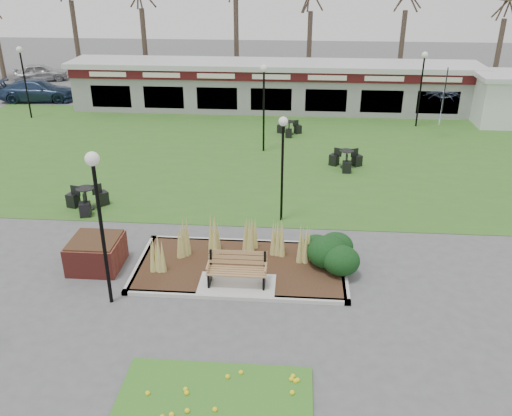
# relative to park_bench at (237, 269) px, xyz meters

# --- Properties ---
(ground) EXTENTS (100.00, 100.00, 0.00)m
(ground) POSITION_rel_park_bench_xyz_m (0.00, -0.25, -0.59)
(ground) COLOR #515154
(ground) RESTS_ON ground
(lawn) EXTENTS (34.00, 16.00, 0.02)m
(lawn) POSITION_rel_park_bench_xyz_m (0.00, 11.75, -0.58)
(lawn) COLOR #346720
(lawn) RESTS_ON ground
(flower_bed) EXTENTS (4.20, 3.00, 0.16)m
(flower_bed) POSITION_rel_park_bench_xyz_m (0.00, -4.85, -0.52)
(flower_bed) COLOR #2D7320
(flower_bed) RESTS_ON ground
(planting_bed) EXTENTS (6.75, 3.40, 1.27)m
(planting_bed) POSITION_rel_park_bench_xyz_m (1.27, 1.10, -0.22)
(planting_bed) COLOR #342114
(planting_bed) RESTS_ON ground
(park_bench) EXTENTS (1.70, 0.66, 0.93)m
(park_bench) POSITION_rel_park_bench_xyz_m (0.00, 0.00, 0.00)
(park_bench) COLOR olive
(park_bench) RESTS_ON ground
(brick_planter) EXTENTS (1.50, 1.50, 0.95)m
(brick_planter) POSITION_rel_park_bench_xyz_m (-4.40, 0.75, -0.11)
(brick_planter) COLOR maroon
(brick_planter) RESTS_ON ground
(food_pavilion) EXTENTS (24.60, 3.40, 2.90)m
(food_pavilion) POSITION_rel_park_bench_xyz_m (0.00, 19.71, 0.89)
(food_pavilion) COLOR gray
(food_pavilion) RESTS_ON ground
(lamp_post_near_right) EXTENTS (0.32, 0.32, 3.83)m
(lamp_post_near_right) POSITION_rel_park_bench_xyz_m (1.11, 4.38, 2.20)
(lamp_post_near_right) COLOR black
(lamp_post_near_right) RESTS_ON ground
(lamp_post_mid_left) EXTENTS (0.36, 0.36, 4.37)m
(lamp_post_mid_left) POSITION_rel_park_bench_xyz_m (-3.39, -1.05, 2.60)
(lamp_post_mid_left) COLOR black
(lamp_post_mid_left) RESTS_ON ground
(lamp_post_mid_right) EXTENTS (0.34, 0.34, 4.16)m
(lamp_post_mid_right) POSITION_rel_park_bench_xyz_m (-0.03, 11.91, 2.44)
(lamp_post_mid_right) COLOR black
(lamp_post_mid_right) RESTS_ON ground
(lamp_post_far_right) EXTENTS (0.34, 0.34, 4.07)m
(lamp_post_far_right) POSITION_rel_park_bench_xyz_m (8.18, 16.75, 2.38)
(lamp_post_far_right) COLOR black
(lamp_post_far_right) RESTS_ON ground
(lamp_post_far_left) EXTENTS (0.34, 0.34, 4.08)m
(lamp_post_far_left) POSITION_rel_park_bench_xyz_m (-14.00, 16.75, 2.39)
(lamp_post_far_left) COLOR black
(lamp_post_far_left) RESTS_ON ground
(bistro_set_a) EXTENTS (1.33, 1.18, 0.71)m
(bistro_set_a) POSITION_rel_park_bench_xyz_m (1.16, 14.67, -0.33)
(bistro_set_a) COLOR black
(bistro_set_a) RESTS_ON ground
(bistro_set_b) EXTENTS (1.55, 1.54, 0.85)m
(bistro_set_b) POSITION_rel_park_bench_xyz_m (-6.19, 4.75, -0.29)
(bistro_set_b) COLOR black
(bistro_set_b) RESTS_ON ground
(bistro_set_d) EXTENTS (1.53, 1.33, 0.81)m
(bistro_set_d) POSITION_rel_park_bench_xyz_m (3.81, 9.91, -0.30)
(bistro_set_d) COLOR black
(bistro_set_d) RESTS_ON ground
(patio_umbrella) EXTENTS (2.58, 2.60, 2.53)m
(patio_umbrella) POSITION_rel_park_bench_xyz_m (8.94, 14.70, 1.02)
(patio_umbrella) COLOR black
(patio_umbrella) RESTS_ON ground
(car_silver) EXTENTS (4.15, 2.92, 1.31)m
(car_silver) POSITION_rel_park_bench_xyz_m (-17.86, 26.75, 0.07)
(car_silver) COLOR #ADAEB2
(car_silver) RESTS_ON ground
(car_black) EXTENTS (5.28, 2.84, 1.65)m
(car_black) POSITION_rel_park_bench_xyz_m (-8.00, 26.75, 0.24)
(car_black) COLOR black
(car_black) RESTS_ON ground
(car_blue) EXTENTS (4.96, 2.48, 1.38)m
(car_blue) POSITION_rel_park_bench_xyz_m (-15.35, 20.75, 0.10)
(car_blue) COLOR navy
(car_blue) RESTS_ON ground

